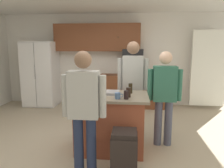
# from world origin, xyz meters

# --- Properties ---
(floor) EXTENTS (7.04, 7.04, 0.00)m
(floor) POSITION_xyz_m (0.00, 0.00, 0.00)
(floor) COLOR #B7A88E
(floor) RESTS_ON ground
(back_wall) EXTENTS (6.40, 0.10, 2.60)m
(back_wall) POSITION_xyz_m (0.00, 2.80, 1.30)
(back_wall) COLOR white
(back_wall) RESTS_ON ground
(french_door_window_panel) EXTENTS (0.90, 0.06, 2.00)m
(french_door_window_panel) POSITION_xyz_m (2.60, 2.40, 1.10)
(french_door_window_panel) COLOR white
(french_door_window_panel) RESTS_ON ground
(cabinet_run_upper) EXTENTS (2.40, 0.38, 0.75)m
(cabinet_run_upper) POSITION_xyz_m (-0.40, 2.60, 1.93)
(cabinet_run_upper) COLOR brown
(cabinet_run_lower) EXTENTS (1.80, 0.63, 0.90)m
(cabinet_run_lower) POSITION_xyz_m (0.60, 2.48, 0.45)
(cabinet_run_lower) COLOR brown
(cabinet_run_lower) RESTS_ON ground
(refrigerator) EXTENTS (0.89, 0.76, 1.81)m
(refrigerator) POSITION_xyz_m (-2.00, 2.38, 0.91)
(refrigerator) COLOR white
(refrigerator) RESTS_ON ground
(microwave_over_range) EXTENTS (0.56, 0.40, 0.32)m
(microwave_over_range) POSITION_xyz_m (0.60, 2.50, 1.45)
(microwave_over_range) COLOR black
(kitchen_island) EXTENTS (1.20, 0.82, 0.93)m
(kitchen_island) POSITION_xyz_m (0.26, -0.21, 0.47)
(kitchen_island) COLOR #9E4C33
(kitchen_island) RESTS_ON ground
(person_guest_left) EXTENTS (0.57, 0.23, 1.78)m
(person_guest_left) POSITION_xyz_m (0.61, 0.50, 1.03)
(person_guest_left) COLOR #232D4C
(person_guest_left) RESTS_ON ground
(person_guest_right) EXTENTS (0.57, 0.22, 1.61)m
(person_guest_right) POSITION_xyz_m (1.15, 0.07, 0.92)
(person_guest_right) COLOR #4C5166
(person_guest_right) RESTS_ON ground
(person_host_foreground) EXTENTS (0.57, 0.22, 1.63)m
(person_host_foreground) POSITION_xyz_m (0.01, -0.94, 0.94)
(person_host_foreground) COLOR #232D4C
(person_host_foreground) RESTS_ON ground
(mug_blue_stoneware) EXTENTS (0.13, 0.08, 0.09)m
(mug_blue_stoneware) POSITION_xyz_m (0.40, -0.46, 0.97)
(mug_blue_stoneware) COLOR #4C6B99
(mug_blue_stoneware) RESTS_ON kitchen_island
(glass_pilsner) EXTENTS (0.07, 0.07, 0.13)m
(glass_pilsner) POSITION_xyz_m (0.52, -0.47, 0.99)
(glass_pilsner) COLOR black
(glass_pilsner) RESTS_ON kitchen_island
(glass_stout_tall) EXTENTS (0.07, 0.07, 0.15)m
(glass_stout_tall) POSITION_xyz_m (0.55, -0.33, 1.00)
(glass_stout_tall) COLOR black
(glass_stout_tall) RESTS_ON kitchen_island
(mug_ceramic_white) EXTENTS (0.12, 0.08, 0.10)m
(mug_ceramic_white) POSITION_xyz_m (-0.16, -0.44, 0.98)
(mug_ceramic_white) COLOR white
(mug_ceramic_white) RESTS_ON kitchen_island
(glass_short_whisky) EXTENTS (0.07, 0.07, 0.14)m
(glass_short_whisky) POSITION_xyz_m (-0.12, -0.02, 1.00)
(glass_short_whisky) COLOR black
(glass_short_whisky) RESTS_ON kitchen_island
(glass_dark_ale) EXTENTS (0.07, 0.07, 0.15)m
(glass_dark_ale) POSITION_xyz_m (0.01, -0.37, 1.00)
(glass_dark_ale) COLOR black
(glass_dark_ale) RESTS_ON kitchen_island
(tumbler_amber) EXTENTS (0.06, 0.06, 0.16)m
(tumbler_amber) POSITION_xyz_m (0.58, -0.05, 1.01)
(tumbler_amber) COLOR black
(tumbler_amber) RESTS_ON kitchen_island
(serving_tray) EXTENTS (0.44, 0.30, 0.04)m
(serving_tray) POSITION_xyz_m (0.18, -0.13, 0.95)
(serving_tray) COLOR #B7B7BC
(serving_tray) RESTS_ON kitchen_island
(trash_bin) EXTENTS (0.34, 0.34, 0.61)m
(trash_bin) POSITION_xyz_m (0.52, -0.90, 0.30)
(trash_bin) COLOR black
(trash_bin) RESTS_ON ground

